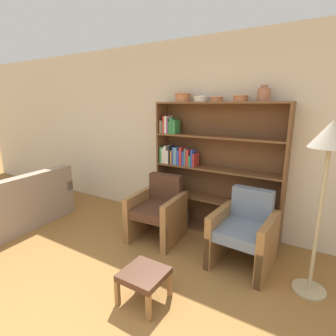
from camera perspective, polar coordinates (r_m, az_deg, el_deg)
wall_back at (r=3.91m, az=8.98°, el=6.83°), size 12.00×0.06×2.75m
bookshelf at (r=3.82m, az=8.19°, el=-0.41°), size 1.83×0.30×1.86m
bowl_brass at (r=3.86m, az=3.19°, el=15.20°), size 0.23×0.23×0.12m
bowl_copper at (r=3.74m, az=7.16°, el=14.80°), size 0.21×0.21×0.08m
bowl_cream at (r=3.65m, az=10.55°, el=14.60°), size 0.18×0.18×0.07m
bowl_sage at (r=3.54m, az=15.54°, el=14.49°), size 0.20×0.20×0.08m
vase_tall at (r=3.47m, az=20.12°, el=14.84°), size 0.15×0.15×0.19m
couch at (r=4.65m, az=-30.59°, el=-7.67°), size 0.98×1.78×0.83m
armchair_leather at (r=3.68m, az=-2.20°, el=-9.23°), size 0.69×0.73×0.86m
armchair_cushioned at (r=3.23m, az=16.25°, el=-13.22°), size 0.68×0.71×0.86m
floor_lamp at (r=2.72m, az=31.68°, el=3.63°), size 0.36×0.36×1.70m
footstool at (r=2.67m, az=-5.24°, el=-22.43°), size 0.39×0.39×0.31m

